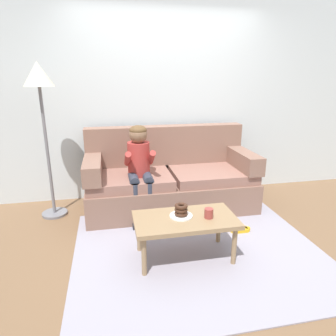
{
  "coord_description": "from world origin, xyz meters",
  "views": [
    {
      "loc": [
        -0.8,
        -2.69,
        1.64
      ],
      "look_at": [
        -0.16,
        0.45,
        0.65
      ],
      "focal_mm": 32.0,
      "sensor_mm": 36.0,
      "label": 1
    }
  ],
  "objects_px": {
    "floor_lamp": "(40,92)",
    "person_child": "(140,163)",
    "couch": "(170,180)",
    "donut": "(181,213)",
    "coffee_table": "(185,223)",
    "toy_controller": "(240,230)",
    "mug": "(209,213)"
  },
  "relations": [
    {
      "from": "floor_lamp",
      "to": "person_child",
      "type": "bearing_deg",
      "value": -13.28
    },
    {
      "from": "couch",
      "to": "donut",
      "type": "height_order",
      "value": "couch"
    },
    {
      "from": "person_child",
      "to": "coffee_table",
      "type": "bearing_deg",
      "value": -72.66
    },
    {
      "from": "couch",
      "to": "donut",
      "type": "bearing_deg",
      "value": -96.68
    },
    {
      "from": "toy_controller",
      "to": "floor_lamp",
      "type": "distance_m",
      "value": 2.66
    },
    {
      "from": "coffee_table",
      "to": "donut",
      "type": "distance_m",
      "value": 0.09
    },
    {
      "from": "couch",
      "to": "floor_lamp",
      "type": "xyz_separation_m",
      "value": [
        -1.44,
        0.03,
        1.11
      ]
    },
    {
      "from": "couch",
      "to": "toy_controller",
      "type": "xyz_separation_m",
      "value": [
        0.61,
        -0.84,
        -0.33
      ]
    },
    {
      "from": "person_child",
      "to": "donut",
      "type": "relative_size",
      "value": 9.18
    },
    {
      "from": "donut",
      "to": "floor_lamp",
      "type": "relative_size",
      "value": 0.07
    },
    {
      "from": "coffee_table",
      "to": "toy_controller",
      "type": "distance_m",
      "value": 0.86
    },
    {
      "from": "person_child",
      "to": "toy_controller",
      "type": "height_order",
      "value": "person_child"
    },
    {
      "from": "toy_controller",
      "to": "floor_lamp",
      "type": "relative_size",
      "value": 0.13
    },
    {
      "from": "coffee_table",
      "to": "toy_controller",
      "type": "xyz_separation_m",
      "value": [
        0.72,
        0.34,
        -0.34
      ]
    },
    {
      "from": "mug",
      "to": "toy_controller",
      "type": "xyz_separation_m",
      "value": [
        0.51,
        0.38,
        -0.43
      ]
    },
    {
      "from": "floor_lamp",
      "to": "coffee_table",
      "type": "bearing_deg",
      "value": -42.02
    },
    {
      "from": "person_child",
      "to": "donut",
      "type": "xyz_separation_m",
      "value": [
        0.27,
        -0.93,
        -0.23
      ]
    },
    {
      "from": "person_child",
      "to": "donut",
      "type": "bearing_deg",
      "value": -73.88
    },
    {
      "from": "person_child",
      "to": "mug",
      "type": "bearing_deg",
      "value": -63.23
    },
    {
      "from": "coffee_table",
      "to": "donut",
      "type": "height_order",
      "value": "donut"
    },
    {
      "from": "person_child",
      "to": "floor_lamp",
      "type": "distance_m",
      "value": 1.33
    },
    {
      "from": "coffee_table",
      "to": "toy_controller",
      "type": "height_order",
      "value": "coffee_table"
    },
    {
      "from": "coffee_table",
      "to": "floor_lamp",
      "type": "xyz_separation_m",
      "value": [
        -1.34,
        1.21,
        1.1
      ]
    },
    {
      "from": "donut",
      "to": "toy_controller",
      "type": "relative_size",
      "value": 0.53
    },
    {
      "from": "person_child",
      "to": "mug",
      "type": "height_order",
      "value": "person_child"
    },
    {
      "from": "couch",
      "to": "mug",
      "type": "distance_m",
      "value": 1.23
    },
    {
      "from": "donut",
      "to": "floor_lamp",
      "type": "bearing_deg",
      "value": 138.07
    },
    {
      "from": "couch",
      "to": "person_child",
      "type": "distance_m",
      "value": 0.55
    },
    {
      "from": "coffee_table",
      "to": "toy_controller",
      "type": "relative_size",
      "value": 4.1
    },
    {
      "from": "person_child",
      "to": "donut",
      "type": "distance_m",
      "value": 0.99
    },
    {
      "from": "coffee_table",
      "to": "donut",
      "type": "bearing_deg",
      "value": 134.43
    },
    {
      "from": "couch",
      "to": "mug",
      "type": "relative_size",
      "value": 23.12
    }
  ]
}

